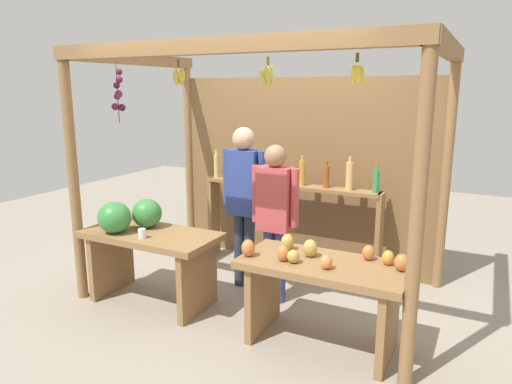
# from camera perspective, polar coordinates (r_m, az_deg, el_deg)

# --- Properties ---
(ground_plane) EXTENTS (12.00, 12.00, 0.00)m
(ground_plane) POSITION_cam_1_polar(r_m,az_deg,el_deg) (4.93, 1.03, -12.05)
(ground_plane) COLOR gray
(ground_plane) RESTS_ON ground
(market_stall) EXTENTS (3.26, 2.01, 2.42)m
(market_stall) POSITION_cam_1_polar(r_m,az_deg,el_deg) (4.93, 3.39, 4.98)
(market_stall) COLOR olive
(market_stall) RESTS_ON ground
(fruit_counter_left) EXTENTS (1.32, 0.69, 1.01)m
(fruit_counter_left) POSITION_cam_1_polar(r_m,az_deg,el_deg) (4.62, -13.61, -5.62)
(fruit_counter_left) COLOR olive
(fruit_counter_left) RESTS_ON ground
(fruit_counter_right) EXTENTS (1.33, 0.64, 0.86)m
(fruit_counter_right) POSITION_cam_1_polar(r_m,az_deg,el_deg) (3.81, 8.10, -10.85)
(fruit_counter_right) COLOR olive
(fruit_counter_right) RESTS_ON ground
(bottle_shelf_unit) EXTENTS (2.09, 0.22, 1.36)m
(bottle_shelf_unit) POSITION_cam_1_polar(r_m,az_deg,el_deg) (5.28, 4.28, -1.03)
(bottle_shelf_unit) COLOR olive
(bottle_shelf_unit) RESTS_ON ground
(vendor_man) EXTENTS (0.48, 0.23, 1.68)m
(vendor_man) POSITION_cam_1_polar(r_m,az_deg,el_deg) (4.74, -1.48, -0.08)
(vendor_man) COLOR #283142
(vendor_man) RESTS_ON ground
(vendor_woman) EXTENTS (0.48, 0.21, 1.55)m
(vendor_woman) POSITION_cam_1_polar(r_m,az_deg,el_deg) (4.42, 2.33, -2.24)
(vendor_woman) COLOR #404376
(vendor_woman) RESTS_ON ground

